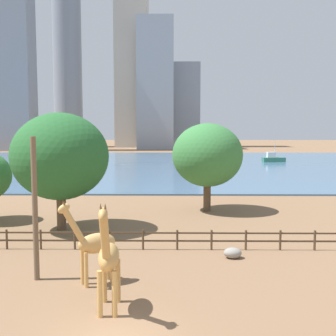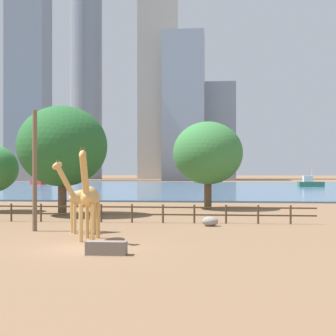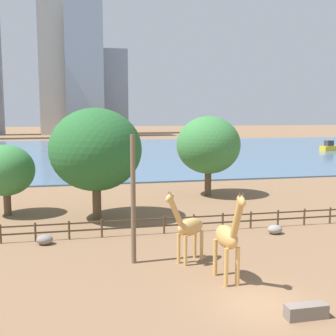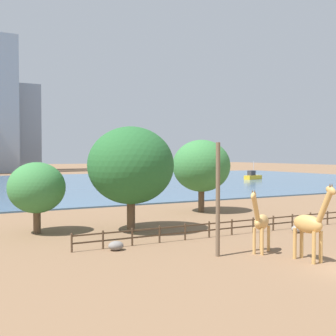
{
  "view_description": "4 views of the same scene",
  "coord_description": "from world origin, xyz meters",
  "px_view_note": "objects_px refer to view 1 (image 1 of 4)",
  "views": [
    {
      "loc": [
        2.18,
        -14.52,
        7.78
      ],
      "look_at": [
        1.7,
        24.68,
        4.12
      ],
      "focal_mm": 45.0,
      "sensor_mm": 36.0,
      "label": 1
    },
    {
      "loc": [
        6.15,
        -23.96,
        3.8
      ],
      "look_at": [
        2.11,
        19.49,
        3.88
      ],
      "focal_mm": 55.0,
      "sensor_mm": 36.0,
      "label": 2
    },
    {
      "loc": [
        -7.87,
        -16.7,
        8.51
      ],
      "look_at": [
        1.99,
        29.01,
        2.5
      ],
      "focal_mm": 45.0,
      "sensor_mm": 36.0,
      "label": 3
    },
    {
      "loc": [
        -20.25,
        -16.01,
        6.61
      ],
      "look_at": [
        1.35,
        25.47,
        5.11
      ],
      "focal_mm": 45.0,
      "sensor_mm": 36.0,
      "label": 4
    }
  ],
  "objects_px": {
    "boulder_by_pole": "(233,253)",
    "giraffe_tall": "(94,243)",
    "boat_ferry": "(273,159)",
    "giraffe_companion": "(108,258)",
    "tree_right_tall": "(60,157)",
    "utility_pole": "(35,209)",
    "boat_sailboat": "(28,156)",
    "tree_left_large": "(207,155)"
  },
  "relations": [
    {
      "from": "giraffe_tall",
      "to": "boulder_by_pole",
      "type": "xyz_separation_m",
      "value": [
        7.57,
        4.32,
        -1.76
      ]
    },
    {
      "from": "giraffe_companion",
      "to": "utility_pole",
      "type": "xyz_separation_m",
      "value": [
        -4.31,
        3.72,
        1.38
      ]
    },
    {
      "from": "utility_pole",
      "to": "tree_left_large",
      "type": "distance_m",
      "value": 21.16
    },
    {
      "from": "boat_sailboat",
      "to": "tree_right_tall",
      "type": "bearing_deg",
      "value": 145.45
    },
    {
      "from": "utility_pole",
      "to": "boulder_by_pole",
      "type": "bearing_deg",
      "value": 19.41
    },
    {
      "from": "tree_left_large",
      "to": "boat_ferry",
      "type": "xyz_separation_m",
      "value": [
        19.77,
        57.23,
        -4.33
      ]
    },
    {
      "from": "giraffe_tall",
      "to": "boat_ferry",
      "type": "relative_size",
      "value": 0.83
    },
    {
      "from": "boulder_by_pole",
      "to": "boat_sailboat",
      "type": "relative_size",
      "value": 0.25
    },
    {
      "from": "giraffe_companion",
      "to": "tree_right_tall",
      "type": "height_order",
      "value": "tree_right_tall"
    },
    {
      "from": "boat_ferry",
      "to": "boat_sailboat",
      "type": "relative_size",
      "value": 1.21
    },
    {
      "from": "utility_pole",
      "to": "tree_right_tall",
      "type": "xyz_separation_m",
      "value": [
        -1.58,
        10.85,
        1.97
      ]
    },
    {
      "from": "giraffe_companion",
      "to": "tree_left_large",
      "type": "distance_m",
      "value": 23.13
    },
    {
      "from": "boulder_by_pole",
      "to": "tree_right_tall",
      "type": "height_order",
      "value": "tree_right_tall"
    },
    {
      "from": "tree_left_large",
      "to": "boat_sailboat",
      "type": "height_order",
      "value": "tree_left_large"
    },
    {
      "from": "giraffe_tall",
      "to": "tree_left_large",
      "type": "xyz_separation_m",
      "value": [
        7.2,
        18.99,
        3.23
      ]
    },
    {
      "from": "tree_left_large",
      "to": "boat_ferry",
      "type": "relative_size",
      "value": 1.58
    },
    {
      "from": "giraffe_companion",
      "to": "tree_right_tall",
      "type": "bearing_deg",
      "value": -160.09
    },
    {
      "from": "boulder_by_pole",
      "to": "boat_ferry",
      "type": "xyz_separation_m",
      "value": [
        19.4,
        71.91,
        0.65
      ]
    },
    {
      "from": "boulder_by_pole",
      "to": "giraffe_tall",
      "type": "bearing_deg",
      "value": -150.3
    },
    {
      "from": "boulder_by_pole",
      "to": "tree_left_large",
      "type": "distance_m",
      "value": 15.5
    },
    {
      "from": "giraffe_tall",
      "to": "boat_ferry",
      "type": "height_order",
      "value": "boat_ferry"
    },
    {
      "from": "utility_pole",
      "to": "boat_ferry",
      "type": "relative_size",
      "value": 1.41
    },
    {
      "from": "boulder_by_pole",
      "to": "tree_right_tall",
      "type": "relative_size",
      "value": 0.12
    },
    {
      "from": "giraffe_companion",
      "to": "tree_right_tall",
      "type": "distance_m",
      "value": 16.07
    },
    {
      "from": "utility_pole",
      "to": "boat_ferry",
      "type": "bearing_deg",
      "value": 68.34
    },
    {
      "from": "tree_left_large",
      "to": "boat_ferry",
      "type": "height_order",
      "value": "tree_left_large"
    },
    {
      "from": "tree_left_large",
      "to": "utility_pole",
      "type": "bearing_deg",
      "value": -119.14
    },
    {
      "from": "giraffe_tall",
      "to": "giraffe_companion",
      "type": "relative_size",
      "value": 0.88
    },
    {
      "from": "tree_left_large",
      "to": "boat_ferry",
      "type": "distance_m",
      "value": 60.71
    },
    {
      "from": "tree_left_large",
      "to": "tree_right_tall",
      "type": "distance_m",
      "value": 14.08
    },
    {
      "from": "giraffe_companion",
      "to": "tree_right_tall",
      "type": "xyz_separation_m",
      "value": [
        -5.89,
        14.57,
        3.35
      ]
    },
    {
      "from": "utility_pole",
      "to": "boulder_by_pole",
      "type": "distance_m",
      "value": 11.79
    },
    {
      "from": "tree_right_tall",
      "to": "boat_ferry",
      "type": "height_order",
      "value": "tree_right_tall"
    },
    {
      "from": "boulder_by_pole",
      "to": "tree_right_tall",
      "type": "distance_m",
      "value": 15.12
    },
    {
      "from": "tree_right_tall",
      "to": "boat_sailboat",
      "type": "relative_size",
      "value": 2.08
    },
    {
      "from": "boulder_by_pole",
      "to": "utility_pole",
      "type": "bearing_deg",
      "value": -160.59
    },
    {
      "from": "tree_right_tall",
      "to": "utility_pole",
      "type": "bearing_deg",
      "value": -81.7
    },
    {
      "from": "giraffe_tall",
      "to": "boulder_by_pole",
      "type": "relative_size",
      "value": 4.03
    },
    {
      "from": "giraffe_tall",
      "to": "tree_right_tall",
      "type": "relative_size",
      "value": 0.49
    },
    {
      "from": "tree_right_tall",
      "to": "boat_ferry",
      "type": "xyz_separation_m",
      "value": [
        31.63,
        64.81,
        -4.7
      ]
    },
    {
      "from": "boulder_by_pole",
      "to": "boat_sailboat",
      "type": "xyz_separation_m",
      "value": [
        -41.02,
        82.82,
        0.51
      ]
    },
    {
      "from": "giraffe_tall",
      "to": "tree_left_large",
      "type": "bearing_deg",
      "value": -142.17
    }
  ]
}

